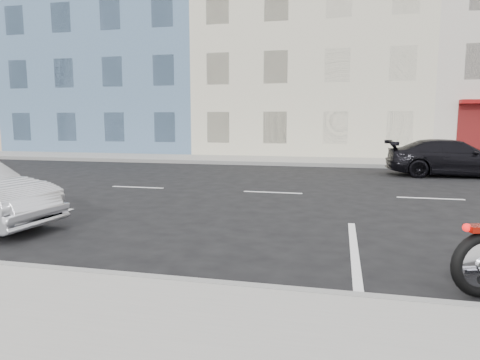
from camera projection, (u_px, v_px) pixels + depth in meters
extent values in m
plane|color=black|center=(348.00, 195.00, 11.18)|extent=(120.00, 120.00, 0.00)
cube|color=gray|center=(239.00, 160.00, 20.69)|extent=(80.00, 3.40, 0.15)
cube|color=gray|center=(230.00, 163.00, 19.05)|extent=(80.00, 0.12, 0.16)
cube|color=slate|center=(136.00, 54.00, 29.17)|extent=(12.00, 12.00, 13.00)
cube|color=beige|center=(314.00, 59.00, 26.57)|extent=(12.00, 12.00, 11.50)
imported|color=black|center=(452.00, 158.00, 15.01)|extent=(4.52, 1.98, 1.29)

